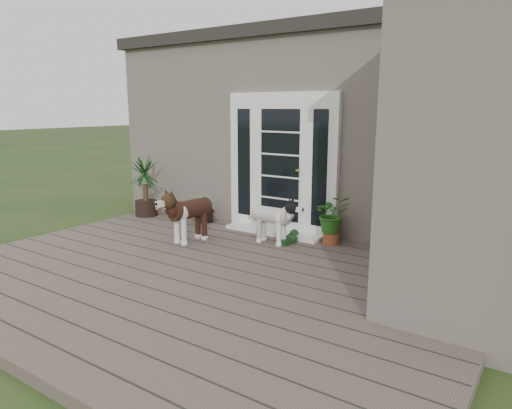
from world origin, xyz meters
The scene contains 16 objects.
deck centered at (0.00, 0.40, 0.06)m, with size 6.20×4.60×0.12m, color #6B5B4C.
house_main centered at (0.00, 4.65, 1.55)m, with size 7.40×4.00×3.10m, color #665E54.
roof_main centered at (0.00, 4.65, 3.20)m, with size 7.60×4.20×0.20m, color #2D2826.
house_wing centered at (2.90, 1.50, 1.55)m, with size 1.60×2.40×3.10m, color #665E54.
door_unit centered at (-0.20, 2.60, 1.19)m, with size 1.90×0.14×2.15m, color white.
door_step centered at (-0.20, 2.40, 0.14)m, with size 1.60×0.40×0.05m, color white.
brindle_dog centered at (-0.95, 1.32, 0.47)m, with size 0.36×0.85×0.71m, color #3B1F15, non-canonical shape.
white_dog centered at (0.06, 1.91, 0.42)m, with size 0.31×0.73×0.61m, color white, non-canonical shape.
spider_plant centered at (-1.59, 2.36, 0.39)m, with size 0.51×0.51×0.55m, color #819A5F, non-canonical shape.
yucca centered at (-2.75, 2.12, 0.66)m, with size 0.75×0.75×1.08m, color black, non-canonical shape.
herb_a centered at (0.77, 2.39, 0.44)m, with size 0.50×0.50×0.64m, color #265618.
herb_b centered at (1.79, 2.33, 0.43)m, with size 0.41×0.41×0.61m, color #27621C.
herb_c centered at (2.25, 2.40, 0.42)m, with size 0.39×0.39×0.61m, color #275919.
sapling centered at (2.25, 1.85, 0.96)m, with size 0.49×0.49×1.68m, color #175317, non-canonical shape.
clog_left centered at (0.21, 2.27, 0.17)m, with size 0.16×0.34×0.10m, color black, non-canonical shape.
clog_right centered at (0.28, 2.02, 0.17)m, with size 0.16×0.33×0.10m, color #143215, non-canonical shape.
Camera 1 is at (3.45, -3.50, 2.04)m, focal length 32.30 mm.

